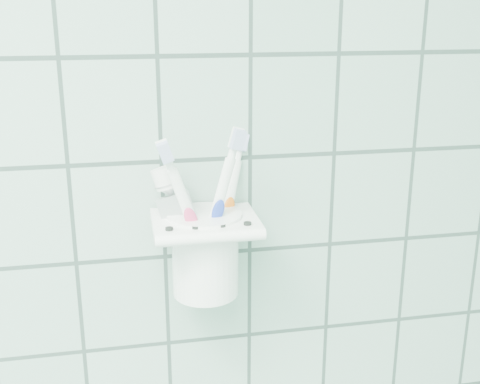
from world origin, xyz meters
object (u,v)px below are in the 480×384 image
Objects in this scene: holder_bracket at (205,224)px; toothbrush_orange at (193,209)px; toothbrush_pink at (216,209)px; cup at (205,250)px; toothpaste_tube at (201,219)px; toothbrush_blue at (211,212)px.

toothbrush_orange is at bearing -169.66° from holder_bracket.
holder_bracket is 0.02m from toothbrush_orange.
toothbrush_orange is (-0.03, -0.00, 0.00)m from toothbrush_pink.
cup is at bearing 84.71° from holder_bracket.
toothbrush_pink is 0.02m from toothpaste_tube.
toothbrush_pink is at bearing -6.89° from holder_bracket.
toothbrush_blue is 1.14× the size of toothpaste_tube.
toothbrush_blue is (0.01, -0.00, 0.01)m from holder_bracket.
toothbrush_orange reaches higher than toothpaste_tube.
toothpaste_tube is (0.01, 0.00, -0.01)m from toothbrush_orange.
cup is (0.00, 0.00, -0.03)m from holder_bracket.
holder_bracket is at bearing 22.87° from toothpaste_tube.
holder_bracket is at bearing 0.78° from toothbrush_orange.
toothbrush_orange reaches higher than cup.
toothbrush_blue reaches higher than cup.
toothbrush_blue is (-0.01, -0.00, -0.00)m from toothbrush_pink.
holder_bracket is 0.74× the size of toothpaste_tube.
toothbrush_pink is 0.03m from toothbrush_orange.
toothpaste_tube is at bearing -129.62° from cup.
toothbrush_blue is 0.02m from toothbrush_orange.
cup is 0.50× the size of toothbrush_orange.
toothbrush_orange is 1.22× the size of toothpaste_tube.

